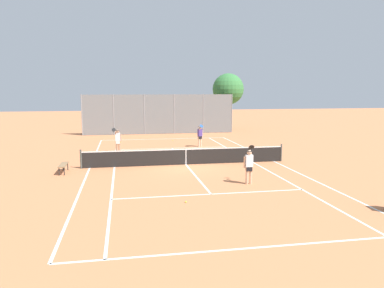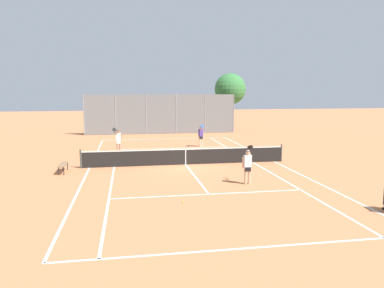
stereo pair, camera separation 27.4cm
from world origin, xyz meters
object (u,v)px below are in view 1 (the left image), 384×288
Objects in this scene: loose_tennis_ball_0 at (121,142)px; loose_tennis_ball_1 at (173,140)px; player_near_side at (249,164)px; player_far_right at (200,135)px; tree_behind_left at (228,90)px; loose_tennis_ball_2 at (186,202)px; player_far_left at (118,139)px; courtside_bench at (63,165)px; loose_tennis_ball_3 at (159,150)px; tennis_net at (186,156)px.

loose_tennis_ball_1 is (4.46, 0.32, 0.00)m from loose_tennis_ball_0.
loose_tennis_ball_1 is at bearing 95.53° from player_near_side.
player_far_right is 13.76m from tree_behind_left.
loose_tennis_ball_2 is (-1.87, -17.98, 0.00)m from loose_tennis_ball_1.
tree_behind_left is at bearing 48.95° from player_far_left.
loose_tennis_ball_0 is at bearing 111.35° from player_near_side.
player_near_side and player_far_right have the same top height.
player_far_left reaches higher than loose_tennis_ball_0.
loose_tennis_ball_2 is 28.08m from tree_behind_left.
loose_tennis_ball_0 is 15.14m from tree_behind_left.
player_far_right is 1.18× the size of courtside_bench.
loose_tennis_ball_2 is 1.00× the size of loose_tennis_ball_3.
tree_behind_left is at bearing 67.20° from tennis_net.
player_far_left reaches higher than courtside_bench.
player_near_side and player_far_left have the same top height.
tennis_net is at bearing 113.04° from player_near_side.
tree_behind_left is (5.77, 23.82, 3.40)m from player_near_side.
player_far_left is (-3.98, 5.16, 0.42)m from tennis_net.
player_near_side reaches higher than loose_tennis_ball_0.
tennis_net is 20.75m from tree_behind_left.
player_far_left is at bearing -130.31° from loose_tennis_ball_1.
player_near_side is at bearing -66.96° from tennis_net.
tree_behind_left is at bearing 64.83° from player_far_right.
player_far_right reaches higher than loose_tennis_ball_0.
loose_tennis_ball_3 is (-1.08, 5.47, -0.48)m from tennis_net.
courtside_bench is (-8.89, 4.07, -0.52)m from player_near_side.
loose_tennis_ball_0 is at bearing -175.84° from loose_tennis_ball_1.
tennis_net is at bearing 80.41° from loose_tennis_ball_2.
loose_tennis_ball_1 is at bearing 86.62° from tennis_net.
player_far_left is 5.18m from loose_tennis_ball_0.
loose_tennis_ball_3 is (2.90, 0.31, -0.89)m from player_far_left.
tree_behind_left is (11.88, 13.64, 3.40)m from player_far_left.
player_far_left is (-6.11, 10.17, 0.00)m from player_near_side.
loose_tennis_ball_0 is (0.14, 5.10, -0.89)m from player_far_left.
tree_behind_left is at bearing 48.48° from loose_tennis_ball_1.
loose_tennis_ball_2 is at bearing -77.75° from player_far_left.
player_far_left is at bearing 127.64° from tennis_net.
loose_tennis_ball_3 is 16.64m from tree_behind_left.
loose_tennis_ball_3 is at bearing 48.52° from courtside_bench.
player_far_right reaches higher than loose_tennis_ball_3.
tree_behind_left is (7.28, 8.22, 4.30)m from loose_tennis_ball_1.
player_near_side reaches higher than loose_tennis_ball_2.
player_far_left is at bearing 102.25° from loose_tennis_ball_2.
loose_tennis_ball_1 is 13.69m from courtside_bench.
courtside_bench is at bearing -122.62° from loose_tennis_ball_1.
loose_tennis_ball_1 is 18.08m from loose_tennis_ball_2.
loose_tennis_ball_3 is at bearing -108.44° from loose_tennis_ball_1.
courtside_bench reaches higher than loose_tennis_ball_3.
loose_tennis_ball_2 is at bearing -144.86° from player_near_side.
player_near_side is 26.88× the size of loose_tennis_ball_0.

